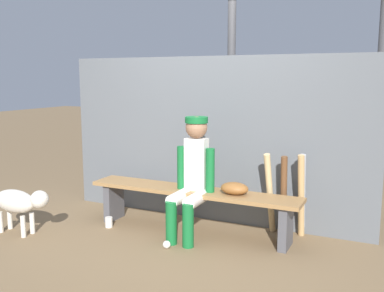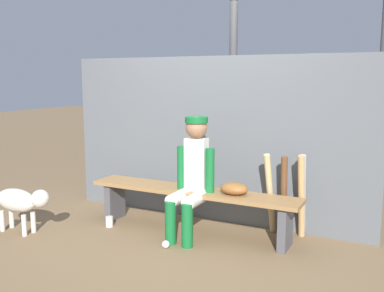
{
  "view_description": "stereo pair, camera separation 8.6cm",
  "coord_description": "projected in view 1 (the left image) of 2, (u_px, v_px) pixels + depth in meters",
  "views": [
    {
      "loc": [
        1.88,
        -3.93,
        1.6
      ],
      "look_at": [
        0.0,
        0.0,
        0.91
      ],
      "focal_mm": 40.81,
      "sensor_mm": 36.0,
      "label": 1
    },
    {
      "loc": [
        1.95,
        -3.9,
        1.6
      ],
      "look_at": [
        0.0,
        0.0,
        0.91
      ],
      "focal_mm": 40.81,
      "sensor_mm": 36.0,
      "label": 2
    }
  ],
  "objects": [
    {
      "name": "baseball",
      "position": [
        167.0,
        245.0,
        4.12
      ],
      "size": [
        0.07,
        0.07,
        0.07
      ],
      "primitive_type": "sphere",
      "color": "white",
      "rests_on": "ground_plane"
    },
    {
      "name": "ground_plane",
      "position": [
        192.0,
        232.0,
        4.56
      ],
      "size": [
        30.0,
        30.0,
        0.0
      ],
      "primitive_type": "plane",
      "color": "brown"
    },
    {
      "name": "player_seated",
      "position": [
        192.0,
        173.0,
        4.34
      ],
      "size": [
        0.41,
        0.55,
        1.21
      ],
      "color": "silver",
      "rests_on": "ground_plane"
    },
    {
      "name": "dog",
      "position": [
        19.0,
        202.0,
        4.46
      ],
      "size": [
        0.84,
        0.2,
        0.49
      ],
      "color": "beige",
      "rests_on": "ground_plane"
    },
    {
      "name": "bat_wood_dark",
      "position": [
        284.0,
        196.0,
        4.39
      ],
      "size": [
        0.08,
        0.17,
        0.83
      ],
      "primitive_type": "cylinder",
      "rotation": [
        0.12,
        0.0,
        0.12
      ],
      "color": "brown",
      "rests_on": "ground_plane"
    },
    {
      "name": "cup_on_bench",
      "position": [
        200.0,
        185.0,
        4.43
      ],
      "size": [
        0.08,
        0.08,
        0.11
      ],
      "primitive_type": "cylinder",
      "color": "red",
      "rests_on": "dugout_bench"
    },
    {
      "name": "cup_on_ground",
      "position": [
        109.0,
        222.0,
        4.7
      ],
      "size": [
        0.08,
        0.08,
        0.11
      ],
      "primitive_type": "cylinder",
      "color": "silver",
      "rests_on": "ground_plane"
    },
    {
      "name": "dugout_bench",
      "position": [
        192.0,
        199.0,
        4.5
      ],
      "size": [
        2.26,
        0.36,
        0.46
      ],
      "color": "olive",
      "rests_on": "ground_plane"
    },
    {
      "name": "bat_wood_natural",
      "position": [
        270.0,
        194.0,
        4.44
      ],
      "size": [
        0.1,
        0.27,
        0.86
      ],
      "primitive_type": "cylinder",
      "rotation": [
        0.23,
        0.0,
        -0.15
      ],
      "color": "tan",
      "rests_on": "ground_plane"
    },
    {
      "name": "bat_wood_tan",
      "position": [
        301.0,
        196.0,
        4.32
      ],
      "size": [
        0.07,
        0.23,
        0.86
      ],
      "primitive_type": "cylinder",
      "rotation": [
        0.19,
        0.0,
        0.01
      ],
      "color": "tan",
      "rests_on": "ground_plane"
    },
    {
      "name": "bat_aluminum_silver",
      "position": [
        302.0,
        195.0,
        4.39
      ],
      "size": [
        0.08,
        0.24,
        0.86
      ],
      "primitive_type": "cylinder",
      "rotation": [
        0.2,
        0.0,
        0.08
      ],
      "color": "#B7B7BC",
      "rests_on": "ground_plane"
    },
    {
      "name": "chainlink_fence",
      "position": [
        210.0,
        140.0,
        4.83
      ],
      "size": [
        3.56,
        0.03,
        1.83
      ],
      "primitive_type": "cube",
      "color": "#595E63",
      "rests_on": "ground_plane"
    },
    {
      "name": "baseball_glove",
      "position": [
        234.0,
        188.0,
        4.28
      ],
      "size": [
        0.28,
        0.2,
        0.12
      ],
      "primitive_type": "ellipsoid",
      "color": "brown",
      "rests_on": "dugout_bench"
    }
  ]
}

